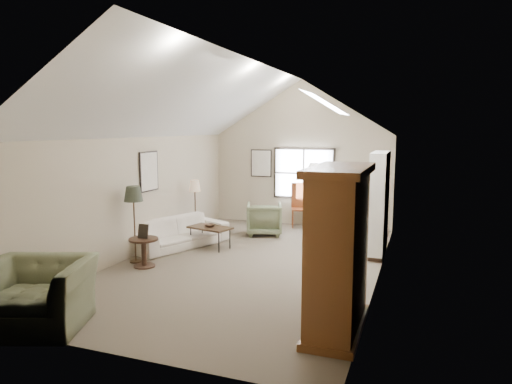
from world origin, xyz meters
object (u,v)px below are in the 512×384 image
(armoire, at_px, (338,250))
(sofa, at_px, (180,232))
(side_table, at_px, (144,253))
(side_chair, at_px, (300,205))
(armchair_far, at_px, (264,219))
(armchair_near, at_px, (35,295))
(coffee_table, at_px, (210,237))

(armoire, relative_size, sofa, 0.97)
(side_table, distance_m, side_chair, 4.98)
(sofa, distance_m, side_table, 1.60)
(armoire, height_order, armchair_far, armoire)
(armchair_near, relative_size, coffee_table, 1.44)
(sofa, height_order, armchair_near, armchair_near)
(armchair_near, relative_size, side_chair, 1.16)
(coffee_table, relative_size, side_chair, 0.80)
(side_table, bearing_deg, armoire, -20.58)
(sofa, xyz_separation_m, side_table, (0.10, -1.60, -0.05))
(sofa, relative_size, armchair_far, 2.55)
(armchair_far, height_order, side_table, armchair_far)
(armchair_near, bearing_deg, sofa, 73.61)
(armoire, bearing_deg, sofa, 143.04)
(coffee_table, xyz_separation_m, side_table, (-0.60, -1.71, 0.04))
(armchair_near, height_order, coffee_table, armchair_near)
(armoire, distance_m, side_table, 4.40)
(side_table, relative_size, side_chair, 0.48)
(sofa, xyz_separation_m, armchair_far, (1.42, 1.78, 0.07))
(sofa, bearing_deg, armchair_far, -15.62)
(armoire, xyz_separation_m, armchair_near, (-3.88, -1.30, -0.65))
(sofa, height_order, armchair_far, armchair_far)
(side_table, bearing_deg, armchair_far, 68.72)
(armchair_near, height_order, side_chair, side_chair)
(side_table, bearing_deg, armchair_near, -86.66)
(sofa, relative_size, armchair_near, 1.64)
(armoire, xyz_separation_m, sofa, (-4.14, 3.12, -0.77))
(armchair_near, relative_size, armchair_far, 1.55)
(coffee_table, bearing_deg, sofa, -170.84)
(side_table, bearing_deg, coffee_table, 70.62)
(armchair_near, bearing_deg, side_chair, 56.70)
(armchair_near, xyz_separation_m, side_table, (-0.16, 2.82, -0.16))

